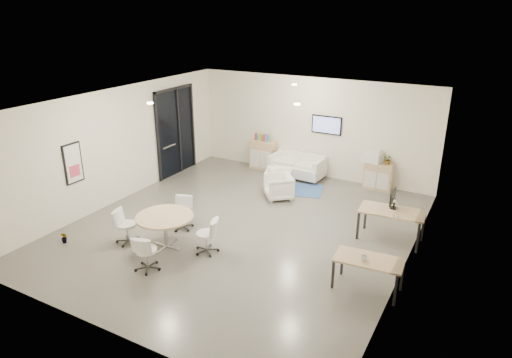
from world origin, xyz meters
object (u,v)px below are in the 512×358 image
at_px(desk_front, 369,262).
at_px(round_table, 165,219).
at_px(armchair_right, 278,180).
at_px(sideboard_left, 263,155).
at_px(sideboard_right, 378,176).
at_px(desk_rear, 392,214).
at_px(armchair_left, 279,186).
at_px(loveseat, 298,167).

xyz_separation_m(desk_front, round_table, (-4.55, -0.57, 0.10)).
bearing_deg(round_table, armchair_right, 79.55).
height_order(sideboard_left, sideboard_right, sideboard_left).
height_order(sideboard_right, desk_rear, sideboard_right).
distance_m(sideboard_right, round_table, 6.84).
xyz_separation_m(sideboard_left, sideboard_right, (3.95, 0.02, -0.07)).
relative_size(sideboard_right, round_table, 0.64).
xyz_separation_m(armchair_left, desk_rear, (3.45, -1.01, 0.31)).
xyz_separation_m(loveseat, armchair_right, (0.02, -1.48, 0.04)).
bearing_deg(desk_front, round_table, -177.62).
height_order(armchair_right, round_table, round_table).
bearing_deg(armchair_left, sideboard_left, 178.43).
bearing_deg(sideboard_left, sideboard_right, 0.33).
xyz_separation_m(sideboard_right, armchair_right, (-2.55, -1.69, -0.03)).
xyz_separation_m(sideboard_right, desk_rear, (1.11, -3.12, 0.27)).
bearing_deg(sideboard_right, sideboard_left, -179.67).
xyz_separation_m(armchair_right, desk_rear, (3.67, -1.43, 0.30)).
relative_size(desk_rear, round_table, 1.17).
bearing_deg(armchair_left, desk_front, 7.99).
bearing_deg(armchair_left, round_table, -53.95).
bearing_deg(armchair_right, round_table, -118.79).
bearing_deg(desk_rear, sideboard_right, 104.94).
relative_size(desk_rear, desk_front, 1.13).
distance_m(loveseat, desk_front, 6.43).
relative_size(loveseat, round_table, 1.36).
bearing_deg(round_table, desk_rear, 32.52).
xyz_separation_m(sideboard_left, desk_front, (5.16, -5.37, 0.12)).
relative_size(sideboard_left, desk_front, 0.73).
xyz_separation_m(loveseat, round_table, (-0.77, -5.76, 0.36)).
relative_size(loveseat, armchair_left, 2.31).
height_order(sideboard_right, loveseat, sideboard_right).
relative_size(sideboard_right, desk_front, 0.62).
xyz_separation_m(sideboard_right, round_table, (-3.34, -5.97, 0.30)).
height_order(loveseat, desk_front, loveseat).
height_order(loveseat, armchair_left, armchair_left).
height_order(sideboard_left, desk_rear, sideboard_left).
distance_m(sideboard_left, sideboard_right, 3.95).
xyz_separation_m(loveseat, desk_rear, (3.69, -2.92, 0.34)).
xyz_separation_m(sideboard_right, armchair_left, (-2.33, -2.12, -0.03)).
xyz_separation_m(armchair_right, round_table, (-0.79, -4.28, 0.32)).
relative_size(armchair_right, desk_front, 0.58).
relative_size(loveseat, armchair_right, 2.27).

